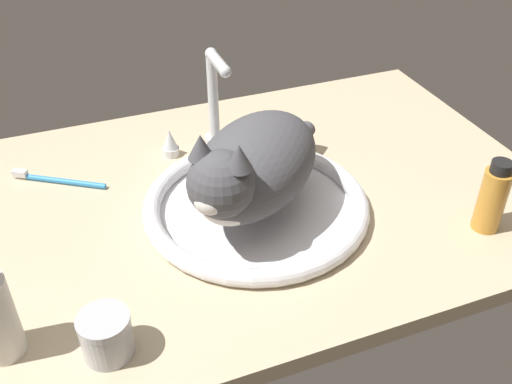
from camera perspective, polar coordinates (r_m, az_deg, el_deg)
The scene contains 7 objects.
countertop at distance 101.94cm, azimuth -2.09°, elevation -1.15°, with size 110.17×70.21×3.00cm, color #CCB793.
sink_basin at distance 96.97cm, azimuth 0.00°, elevation -1.29°, with size 37.61×37.61×2.90cm.
faucet at distance 110.41cm, azimuth -4.04°, elevation 7.83°, with size 21.01×10.99×20.32cm.
cat at distance 90.48cm, azimuth -0.56°, elevation 2.36°, with size 33.38×31.81×17.07cm.
amber_bottle at distance 98.15cm, azimuth 22.15°, elevation -0.52°, with size 4.34×4.34×12.55cm.
metal_jar at distance 76.94cm, azimuth -14.46°, elevation -13.42°, with size 6.69×6.69×6.25cm.
toothbrush at distance 110.00cm, azimuth -18.94°, elevation 1.14°, with size 15.46×10.45×1.70cm.
Camera 1 is at (-25.60, -76.82, 63.42)cm, focal length 40.84 mm.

